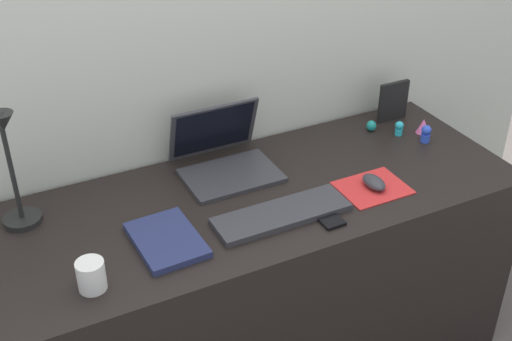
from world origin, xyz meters
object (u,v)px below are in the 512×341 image
object	(u,v)px
laptop	(223,155)
toy_figurine_blue	(426,133)
toy_figurine_cyan	(399,128)
picture_frame	(393,101)
desk_lamp	(13,173)
toy_figurine_teal	(371,126)
keyboard	(281,214)
toy_figurine_pink	(423,126)
coffee_mug	(91,275)
cell_phone	(325,215)
notebook_pad	(167,240)
mouse	(374,182)

from	to	relation	value
laptop	toy_figurine_blue	size ratio (longest dim) A/B	4.77
toy_figurine_cyan	toy_figurine_blue	bearing A→B (deg)	-57.68
laptop	picture_frame	size ratio (longest dim) A/B	2.00
desk_lamp	toy_figurine_teal	distance (m)	1.23
keyboard	toy_figurine_pink	distance (m)	0.74
toy_figurine_cyan	coffee_mug	bearing A→B (deg)	-165.39
toy_figurine_cyan	toy_figurine_pink	bearing A→B (deg)	-16.52
cell_phone	notebook_pad	size ratio (longest dim) A/B	0.53
toy_figurine_teal	toy_figurine_blue	bearing A→B (deg)	-51.05
mouse	picture_frame	world-z (taller)	picture_frame
cell_phone	desk_lamp	world-z (taller)	desk_lamp
keyboard	toy_figurine_cyan	world-z (taller)	toy_figurine_cyan
keyboard	mouse	size ratio (longest dim) A/B	4.27
mouse	toy_figurine_pink	xyz separation A→B (m)	(0.37, 0.22, 0.01)
laptop	toy_figurine_pink	distance (m)	0.75
cell_phone	toy_figurine_cyan	world-z (taller)	toy_figurine_cyan
picture_frame	toy_figurine_teal	size ratio (longest dim) A/B	3.85
keyboard	desk_lamp	distance (m)	0.76
toy_figurine_pink	picture_frame	bearing A→B (deg)	106.67
toy_figurine_pink	notebook_pad	bearing A→B (deg)	-169.52
toy_figurine_pink	toy_figurine_blue	xyz separation A→B (m)	(-0.03, -0.06, 0.01)
desk_lamp	toy_figurine_pink	bearing A→B (deg)	-2.34
toy_figurine_cyan	toy_figurine_pink	xyz separation A→B (m)	(0.09, -0.03, -0.00)
coffee_mug	toy_figurine_cyan	xyz separation A→B (m)	(1.19, 0.31, -0.01)
cell_phone	notebook_pad	distance (m)	0.47
cell_phone	coffee_mug	bearing A→B (deg)	178.58
picture_frame	toy_figurine_blue	xyz separation A→B (m)	(0.01, -0.19, -0.04)
picture_frame	mouse	bearing A→B (deg)	-132.94
keyboard	toy_figurine_teal	bearing A→B (deg)	30.64
toy_figurine_cyan	notebook_pad	bearing A→B (deg)	-167.13
cell_phone	coffee_mug	size ratio (longest dim) A/B	1.55
picture_frame	toy_figurine_cyan	bearing A→B (deg)	-113.68
desk_lamp	picture_frame	size ratio (longest dim) A/B	2.62
mouse	toy_figurine_teal	world-z (taller)	same
notebook_pad	picture_frame	distance (m)	1.06
mouse	cell_phone	bearing A→B (deg)	-163.39
desk_lamp	picture_frame	world-z (taller)	desk_lamp
laptop	desk_lamp	bearing A→B (deg)	-176.54
toy_figurine_blue	toy_figurine_cyan	bearing A→B (deg)	122.32
keyboard	coffee_mug	bearing A→B (deg)	-174.44
keyboard	toy_figurine_blue	size ratio (longest dim) A/B	6.52
keyboard	picture_frame	xyz separation A→B (m)	(0.66, 0.36, 0.06)
mouse	desk_lamp	size ratio (longest dim) A/B	0.24
toy_figurine_cyan	desk_lamp	bearing A→B (deg)	178.64
desk_lamp	toy_figurine_pink	distance (m)	1.39
toy_figurine_blue	toy_figurine_pink	bearing A→B (deg)	58.66
toy_figurine_blue	coffee_mug	bearing A→B (deg)	-169.61
cell_phone	picture_frame	distance (m)	0.69
mouse	cell_phone	distance (m)	0.23
toy_figurine_cyan	toy_figurine_blue	world-z (taller)	toy_figurine_blue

